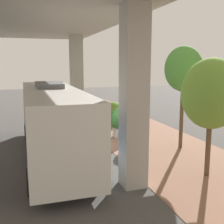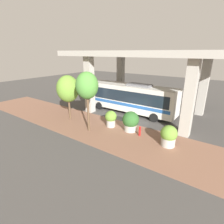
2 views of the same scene
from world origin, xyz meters
TOP-DOWN VIEW (x-y plane):
  - ground_plane at (0.00, 0.00)m, footprint 80.00×80.00m
  - sidewalk_strip at (-3.00, 0.00)m, footprint 6.00×40.00m
  - overpass at (4.00, 0.00)m, footprint 9.40×19.57m
  - bus at (3.12, 1.46)m, footprint 2.70×11.40m
  - fire_hydrant at (-2.02, -2.51)m, footprint 0.40×0.19m
  - planter_front at (-2.28, -5.20)m, footprint 1.33×1.33m
  - planter_middle at (-1.85, 0.86)m, footprint 1.18×1.18m
  - planter_back at (-1.57, -1.28)m, footprint 1.60×1.60m
  - street_tree_near at (-2.85, 5.87)m, footprint 2.41×2.41m
  - street_tree_far at (-3.91, 1.99)m, footprint 2.05×2.05m

SIDE VIEW (x-z plane):
  - ground_plane at x=0.00m, z-range 0.00..0.00m
  - sidewalk_strip at x=-3.00m, z-range 0.00..0.02m
  - fire_hydrant at x=-2.02m, z-range 0.01..0.94m
  - planter_front at x=-2.28m, z-range 0.01..1.78m
  - planter_middle at x=-1.85m, z-range 0.05..1.74m
  - planter_back at x=-1.57m, z-range 0.01..1.97m
  - bus at x=3.12m, z-range 0.15..3.89m
  - street_tree_near at x=-2.85m, z-range 1.02..5.97m
  - street_tree_far at x=-3.91m, z-range 1.57..7.24m
  - overpass at x=4.00m, z-range 2.79..10.21m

